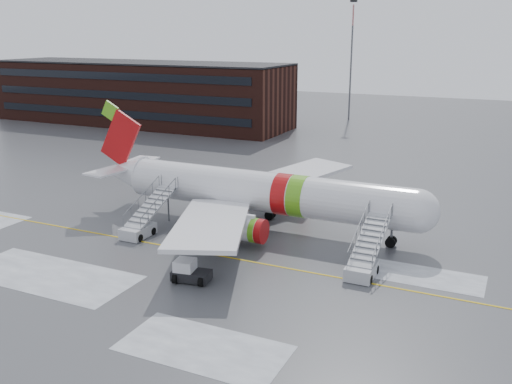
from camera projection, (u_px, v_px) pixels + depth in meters
The scene contains 7 objects.
ground at pixel (185, 245), 49.89m from camera, with size 260.00×260.00×0.00m, color #494C4F.
airliner at pixel (256, 192), 53.84m from camera, with size 35.03×32.97×11.18m.
airstair_fwd at pixel (365, 260), 43.75m from camera, with size 2.05×7.70×3.48m.
airstair_aft at pixel (143, 223), 52.22m from camera, with size 2.05×7.70×3.48m.
pushback_tug at pixel (189, 272), 42.50m from camera, with size 3.07×2.50×1.63m.
terminal_building at pixel (139, 93), 114.53m from camera, with size 62.00×16.11×12.30m.
light_mast_far_n at pixel (351, 53), 117.38m from camera, with size 1.20×1.20×24.25m.
Camera 1 is at (25.49, -39.71, 17.97)m, focal length 40.00 mm.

